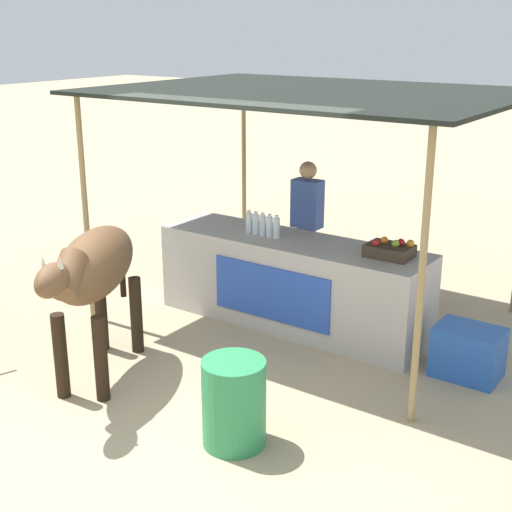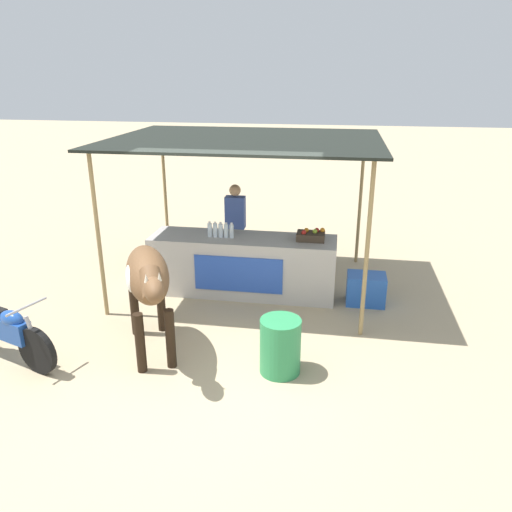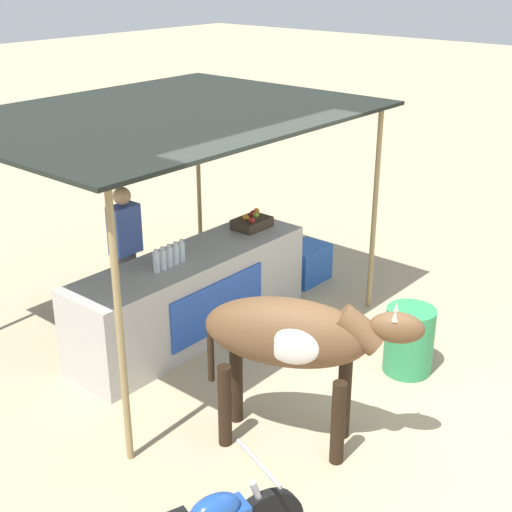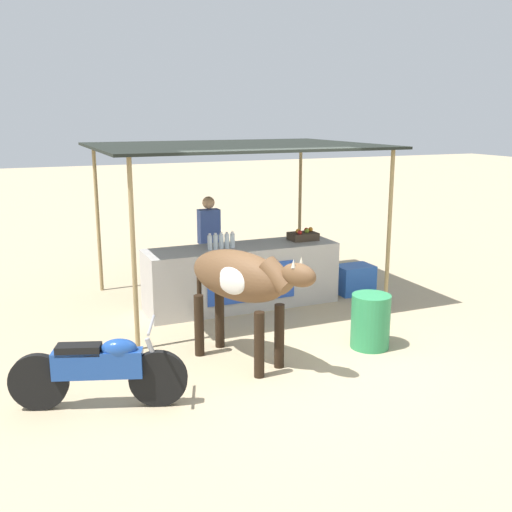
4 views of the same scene
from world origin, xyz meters
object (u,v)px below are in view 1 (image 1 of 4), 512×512
stall_counter (292,282)px  cooler_box (468,352)px  vendor_behind_counter (307,230)px  cow (93,271)px  fruit_crate (390,250)px  water_barrel (234,403)px

stall_counter → cooler_box: bearing=-2.8°
vendor_behind_counter → cooler_box: (2.26, -0.85, -0.61)m
stall_counter → cow: size_ratio=1.67×
stall_counter → vendor_behind_counter: bearing=110.0°
stall_counter → fruit_crate: size_ratio=6.82×
fruit_crate → cooler_box: (0.90, -0.15, -0.79)m
stall_counter → fruit_crate: bearing=2.9°
vendor_behind_counter → cooler_box: size_ratio=2.75×
fruit_crate → cow: size_ratio=0.25×
fruit_crate → vendor_behind_counter: size_ratio=0.27×
stall_counter → vendor_behind_counter: 0.88m
fruit_crate → vendor_behind_counter: 1.54m
fruit_crate → cooler_box: 1.21m
fruit_crate → vendor_behind_counter: bearing=152.8°
stall_counter → water_barrel: size_ratio=4.26×
stall_counter → cow: (-0.82, -2.05, 0.55)m
vendor_behind_counter → water_barrel: vendor_behind_counter is taller
vendor_behind_counter → cooler_box: bearing=-20.6°
vendor_behind_counter → cooler_box: vendor_behind_counter is taller
fruit_crate → cooler_box: size_ratio=0.73×
vendor_behind_counter → cooler_box: 2.49m
vendor_behind_counter → water_barrel: 3.24m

